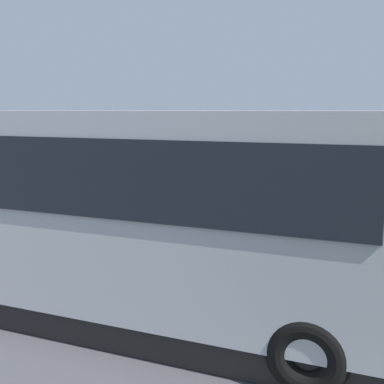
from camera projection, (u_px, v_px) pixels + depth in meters
ground_plane at (242, 237)px, 12.46m from camera, size 80.00×80.00×0.00m
tour_bus at (93, 212)px, 7.65m from camera, size 10.34×3.01×3.25m
spectator_far_left at (217, 219)px, 9.89m from camera, size 0.58×0.37×1.72m
spectator_left at (161, 213)px, 10.20m from camera, size 0.57×0.39×1.81m
spectator_centre at (112, 208)px, 10.70m from camera, size 0.58×0.35×1.82m
parked_motorcycle_silver at (146, 248)px, 9.74m from camera, size 2.05×0.58×0.99m
stunt_motorcycle at (182, 189)px, 16.29m from camera, size 2.02×0.77×1.23m
traffic_cone at (245, 203)px, 15.32m from camera, size 0.34×0.34×0.63m
bay_line_a at (355, 233)px, 12.81m from camera, size 0.23×4.51×0.01m
bay_line_b at (258, 223)px, 13.94m from camera, size 0.21×3.71×0.01m
bay_line_c at (175, 215)px, 15.07m from camera, size 0.21×3.78×0.01m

